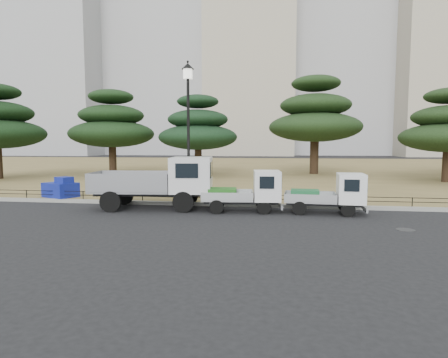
% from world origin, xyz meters
% --- Properties ---
extents(ground, '(220.00, 220.00, 0.00)m').
position_xyz_m(ground, '(0.00, 0.00, 0.00)').
color(ground, black).
extents(lawn, '(120.00, 56.00, 0.15)m').
position_xyz_m(lawn, '(0.00, 30.60, 0.07)').
color(lawn, olive).
rests_on(lawn, ground).
extents(curb, '(120.00, 0.25, 0.16)m').
position_xyz_m(curb, '(0.00, 2.60, 0.08)').
color(curb, gray).
rests_on(curb, ground).
extents(truck_large, '(5.35, 2.63, 2.24)m').
position_xyz_m(truck_large, '(-2.76, 1.63, 1.25)').
color(truck_large, black).
rests_on(truck_large, ground).
extents(truck_kei_front, '(3.35, 1.68, 1.71)m').
position_xyz_m(truck_kei_front, '(1.08, 1.45, 0.85)').
color(truck_kei_front, black).
rests_on(truck_kei_front, ground).
extents(truck_kei_rear, '(3.20, 1.52, 1.63)m').
position_xyz_m(truck_kei_rear, '(4.44, 1.44, 0.82)').
color(truck_kei_rear, black).
rests_on(truck_kei_rear, ground).
extents(street_lamp, '(0.57, 0.57, 6.32)m').
position_xyz_m(street_lamp, '(-1.79, 2.90, 4.42)').
color(street_lamp, black).
rests_on(street_lamp, lawn).
extents(pipe_fence, '(38.00, 0.04, 0.40)m').
position_xyz_m(pipe_fence, '(0.00, 2.75, 0.44)').
color(pipe_fence, black).
rests_on(pipe_fence, lawn).
extents(tarp_pile, '(1.88, 1.67, 1.04)m').
position_xyz_m(tarp_pile, '(-8.51, 3.34, 0.56)').
color(tarp_pile, '#132199').
rests_on(tarp_pile, lawn).
extents(manhole, '(0.60, 0.60, 0.01)m').
position_xyz_m(manhole, '(6.50, -1.20, 0.01)').
color(manhole, '#2D2D30').
rests_on(manhole, ground).
extents(pine_west_near, '(7.50, 7.50, 7.50)m').
position_xyz_m(pine_west_near, '(-12.49, 17.96, 4.47)').
color(pine_west_near, black).
rests_on(pine_west_near, lawn).
extents(pine_center_left, '(6.70, 6.70, 6.81)m').
position_xyz_m(pine_center_left, '(-4.46, 17.32, 4.08)').
color(pine_center_left, black).
rests_on(pine_center_left, lawn).
extents(pine_center_right, '(8.22, 8.22, 8.72)m').
position_xyz_m(pine_center_right, '(5.53, 20.61, 5.20)').
color(pine_center_right, black).
rests_on(pine_center_right, lawn).
extents(tower_far_west, '(24.00, 20.00, 65.00)m').
position_xyz_m(tower_far_west, '(-55.00, 80.00, 32.50)').
color(tower_far_west, '#A0A0A5').
rests_on(tower_far_west, ground).
extents(tower_center_left, '(22.00, 20.00, 55.00)m').
position_xyz_m(tower_center_left, '(-5.00, 85.00, 27.50)').
color(tower_center_left, '#AAA08C').
rests_on(tower_center_left, ground).
extents(tower_center_right, '(26.00, 24.00, 80.00)m').
position_xyz_m(tower_center_right, '(18.00, 95.00, 40.00)').
color(tower_center_right, '#A0A0A5').
rests_on(tower_center_right, ground).
extents(tower_east, '(20.00, 18.00, 48.00)m').
position_xyz_m(tower_east, '(40.00, 82.00, 24.00)').
color(tower_east, '#AAA08C').
rests_on(tower_east, ground).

